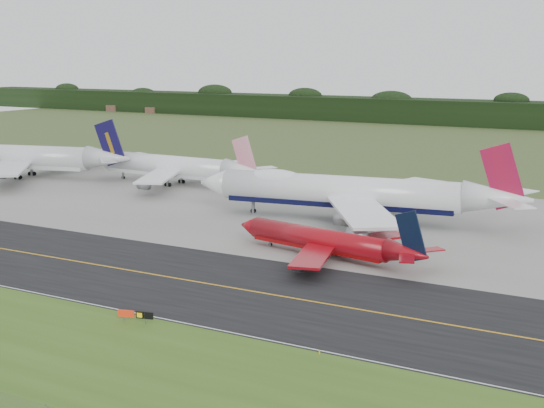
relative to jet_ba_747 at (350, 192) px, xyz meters
The scene contains 14 objects.
ground 47.39m from the jet_ba_747, 99.07° to the right, with size 600.00×600.00×0.00m, color #3D4E24.
grass_verge 81.98m from the jet_ba_747, 95.20° to the right, with size 400.00×30.00×0.01m, color #385719.
taxiway 51.32m from the jet_ba_747, 98.36° to the right, with size 400.00×32.00×0.02m, color black.
apron 10.52m from the jet_ba_747, 148.38° to the left, with size 400.00×78.00×0.01m, color gray.
taxiway_centreline 51.31m from the jet_ba_747, 98.36° to the right, with size 400.00×0.40×0.00m, color orange.
taxiway_edge_line 66.61m from the jet_ba_747, 96.42° to the right, with size 400.00×0.25×0.00m, color silver.
horizon_treeline 227.45m from the jet_ba_747, 91.87° to the left, with size 700.00×25.00×12.00m.
jet_ba_747 is the anchor object (origin of this frame).
jet_red_737 29.78m from the jet_ba_747, 74.19° to the right, with size 37.63×30.28×10.19m.
jet_navy_gold 101.65m from the jet_ba_747, behind, with size 64.23×54.92×16.73m.
jet_star_tail 60.60m from the jet_ba_747, 162.10° to the left, with size 53.44×44.82×14.12m.
taxiway_sign 69.06m from the jet_ba_747, 90.05° to the right, with size 4.70×1.31×1.60m.
edge_marker_center 67.20m from the jet_ba_747, 91.75° to the right, with size 0.16×0.16×0.50m, color yellow.
edge_marker_right 71.56m from the jet_ba_747, 69.77° to the right, with size 0.16×0.16×0.50m, color yellow.
Camera 1 is at (66.22, -93.87, 33.21)m, focal length 50.00 mm.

